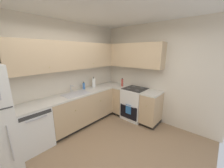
# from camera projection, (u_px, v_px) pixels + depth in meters

# --- Properties ---
(ground_plane) EXTENTS (3.86, 3.23, 0.02)m
(ground_plane) POSITION_uv_depth(u_px,v_px,m) (107.00, 156.00, 2.51)
(ground_plane) COLOR #937556
(wall_back) EXTENTS (3.96, 0.05, 2.68)m
(wall_back) POSITION_uv_depth(u_px,v_px,m) (58.00, 77.00, 3.24)
(wall_back) COLOR beige
(wall_back) RESTS_ON ground_plane
(wall_right) EXTENTS (0.05, 3.33, 2.68)m
(wall_right) POSITION_uv_depth(u_px,v_px,m) (155.00, 74.00, 3.61)
(wall_right) COLOR beige
(wall_right) RESTS_ON ground_plane
(dishwasher) EXTENTS (0.60, 0.63, 0.87)m
(dishwasher) POSITION_uv_depth(u_px,v_px,m) (33.00, 128.00, 2.67)
(dishwasher) COLOR white
(dishwasher) RESTS_ON ground_plane
(lower_cabinets_back) EXTENTS (1.82, 0.62, 0.87)m
(lower_cabinets_back) POSITION_uv_depth(u_px,v_px,m) (82.00, 109.00, 3.56)
(lower_cabinets_back) COLOR tan
(lower_cabinets_back) RESTS_ON ground_plane
(countertop_back) EXTENTS (3.02, 0.60, 0.03)m
(countertop_back) POSITION_uv_depth(u_px,v_px,m) (81.00, 93.00, 3.44)
(countertop_back) COLOR beige
(countertop_back) RESTS_ON lower_cabinets_back
(lower_cabinets_right) EXTENTS (0.62, 1.33, 0.87)m
(lower_cabinets_right) POSITION_uv_depth(u_px,v_px,m) (138.00, 105.00, 3.78)
(lower_cabinets_right) COLOR tan
(lower_cabinets_right) RESTS_ON ground_plane
(countertop_right) EXTENTS (0.60, 1.33, 0.03)m
(countertop_right) POSITION_uv_depth(u_px,v_px,m) (139.00, 90.00, 3.67)
(countertop_right) COLOR beige
(countertop_right) RESTS_ON lower_cabinets_right
(oven_range) EXTENTS (0.68, 0.62, 1.06)m
(oven_range) POSITION_uv_depth(u_px,v_px,m) (135.00, 103.00, 3.87)
(oven_range) COLOR white
(oven_range) RESTS_ON ground_plane
(upper_cabinets_back) EXTENTS (2.70, 0.34, 0.67)m
(upper_cabinets_back) POSITION_uv_depth(u_px,v_px,m) (70.00, 56.00, 3.19)
(upper_cabinets_back) COLOR tan
(upper_cabinets_right) EXTENTS (0.32, 1.88, 0.67)m
(upper_cabinets_right) POSITION_uv_depth(u_px,v_px,m) (131.00, 55.00, 3.79)
(upper_cabinets_right) COLOR tan
(sink) EXTENTS (0.64, 0.40, 0.10)m
(sink) POSITION_uv_depth(u_px,v_px,m) (76.00, 95.00, 3.30)
(sink) COLOR #B7B7BC
(sink) RESTS_ON countertop_back
(faucet) EXTENTS (0.07, 0.16, 0.20)m
(faucet) POSITION_uv_depth(u_px,v_px,m) (71.00, 88.00, 3.40)
(faucet) COLOR silver
(faucet) RESTS_ON countertop_back
(soap_bottle) EXTENTS (0.07, 0.07, 0.21)m
(soap_bottle) POSITION_uv_depth(u_px,v_px,m) (84.00, 86.00, 3.70)
(soap_bottle) COLOR #3F72BF
(soap_bottle) RESTS_ON countertop_back
(paper_towel_roll) EXTENTS (0.11, 0.11, 0.32)m
(paper_towel_roll) POSITION_uv_depth(u_px,v_px,m) (94.00, 83.00, 3.93)
(paper_towel_roll) COLOR white
(paper_towel_roll) RESTS_ON countertop_back
(oil_bottle) EXTENTS (0.06, 0.06, 0.25)m
(oil_bottle) POSITION_uv_depth(u_px,v_px,m) (122.00, 82.00, 4.01)
(oil_bottle) COLOR #BF4C3F
(oil_bottle) RESTS_ON countertop_right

